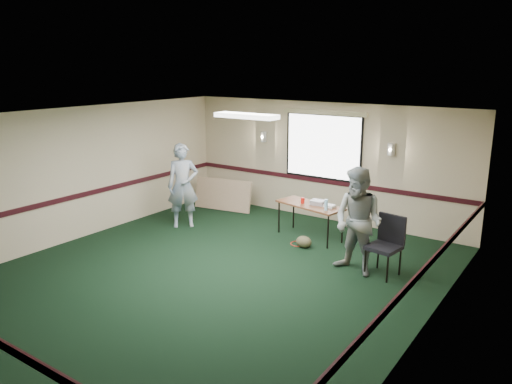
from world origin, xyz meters
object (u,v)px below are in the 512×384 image
Objects in this scene: person_left at (183,186)px; projector at (318,202)px; person_right at (358,222)px; folding_table at (310,207)px; conference_chair at (387,240)px.

projector is at bearing -25.47° from person_left.
projector is 0.15× the size of person_right.
person_right is at bearing -24.63° from folding_table.
projector is (0.14, 0.06, 0.10)m from folding_table.
projector is at bearing 36.41° from folding_table.
projector is at bearing 161.94° from conference_chair.
conference_chair is (1.83, -0.94, -0.16)m from projector.
person_left is at bearing -170.39° from conference_chair.
person_left is at bearing -172.29° from person_right.
person_right reaches higher than folding_table.
person_left is (-4.65, -0.04, 0.32)m from conference_chair.
folding_table is at bearing 165.15° from conference_chair.
person_right is at bearing -139.14° from conference_chair.
person_right is at bearing -47.69° from person_left.
folding_table is 5.58× the size of projector.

